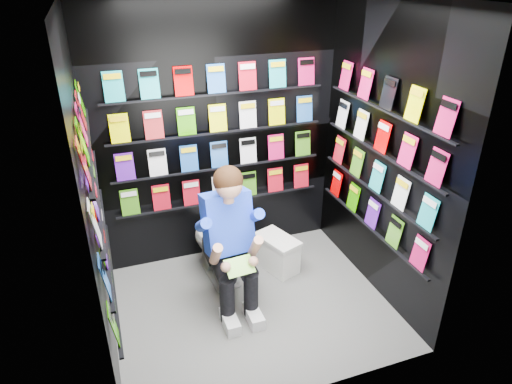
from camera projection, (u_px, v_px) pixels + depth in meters
name	position (u px, v px, depth m)	size (l,w,h in m)	color
floor	(252.00, 306.00, 4.15)	(2.40, 2.40, 0.00)	#585856
wall_back	(218.00, 136.00, 4.41)	(2.40, 0.04, 2.60)	black
wall_front	(307.00, 243.00, 2.73)	(2.40, 0.04, 2.60)	black
wall_left	(91.00, 201.00, 3.21)	(0.04, 2.00, 2.60)	black
wall_right	(383.00, 157.00, 3.93)	(0.04, 2.00, 2.60)	black
comics_back	(219.00, 137.00, 4.38)	(2.10, 0.06, 1.37)	#CF145B
comics_left	(95.00, 200.00, 3.21)	(0.06, 1.70, 1.37)	#CF145B
comics_right	(380.00, 157.00, 3.92)	(0.06, 1.70, 1.37)	#CF145B
toilet	(217.00, 242.00, 4.44)	(0.42, 0.75, 0.73)	silver
longbox	(277.00, 254.00, 4.61)	(0.24, 0.43, 0.33)	silver
longbox_lid	(278.00, 239.00, 4.53)	(0.26, 0.46, 0.03)	silver
reader	(227.00, 223.00, 3.92)	(0.56, 0.81, 1.50)	#082EE7
held_comic	(240.00, 266.00, 3.73)	(0.24, 0.01, 0.16)	#2BB35E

